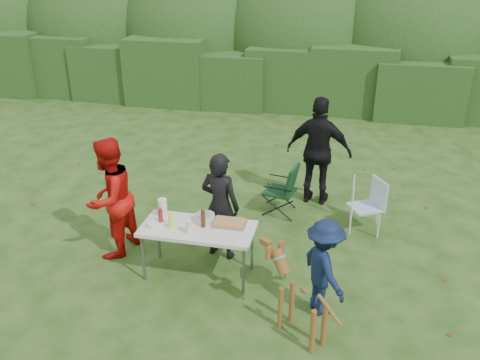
% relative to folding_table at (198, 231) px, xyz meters
% --- Properties ---
extents(ground, '(80.00, 80.00, 0.00)m').
position_rel_folding_table_xyz_m(ground, '(0.13, 0.11, -0.69)').
color(ground, '#1E4211').
extents(hedge_row, '(22.00, 1.40, 1.70)m').
position_rel_folding_table_xyz_m(hedge_row, '(0.13, 8.11, 0.16)').
color(hedge_row, '#23471C').
rests_on(hedge_row, ground).
extents(shrub_backdrop, '(20.00, 2.60, 3.20)m').
position_rel_folding_table_xyz_m(shrub_backdrop, '(0.13, 9.71, 0.91)').
color(shrub_backdrop, '#3D6628').
rests_on(shrub_backdrop, ground).
extents(folding_table, '(1.50, 0.70, 0.74)m').
position_rel_folding_table_xyz_m(folding_table, '(0.00, 0.00, 0.00)').
color(folding_table, silver).
rests_on(folding_table, ground).
extents(person_cook, '(0.65, 0.50, 1.59)m').
position_rel_folding_table_xyz_m(person_cook, '(0.17, 0.55, 0.11)').
color(person_cook, black).
rests_on(person_cook, ground).
extents(person_red_jacket, '(0.83, 0.97, 1.76)m').
position_rel_folding_table_xyz_m(person_red_jacket, '(-1.37, 0.28, 0.19)').
color(person_red_jacket, '#BB0E0B').
rests_on(person_red_jacket, ground).
extents(person_black_puffy, '(1.16, 0.60, 1.89)m').
position_rel_folding_table_xyz_m(person_black_puffy, '(1.37, 2.56, 0.26)').
color(person_black_puffy, black).
rests_on(person_black_puffy, ground).
extents(child, '(0.83, 0.93, 1.25)m').
position_rel_folding_table_xyz_m(child, '(1.68, -0.40, -0.06)').
color(child, '#0F1C3F').
rests_on(child, ground).
extents(dog, '(1.06, 0.97, 0.98)m').
position_rel_folding_table_xyz_m(dog, '(1.49, -0.92, -0.20)').
color(dog, brown).
rests_on(dog, ground).
extents(camping_chair, '(0.65, 0.65, 0.88)m').
position_rel_folding_table_xyz_m(camping_chair, '(0.80, 2.03, -0.25)').
color(camping_chair, '#11361B').
rests_on(camping_chair, ground).
extents(lawn_chair, '(0.68, 0.68, 0.84)m').
position_rel_folding_table_xyz_m(lawn_chair, '(2.20, 1.75, -0.26)').
color(lawn_chair, '#4497C5').
rests_on(lawn_chair, ground).
extents(food_tray, '(0.45, 0.30, 0.02)m').
position_rel_folding_table_xyz_m(food_tray, '(0.39, 0.15, 0.06)').
color(food_tray, '#B7B7BA').
rests_on(food_tray, folding_table).
extents(focaccia_bread, '(0.40, 0.26, 0.04)m').
position_rel_folding_table_xyz_m(focaccia_bread, '(0.39, 0.15, 0.09)').
color(focaccia_bread, tan).
rests_on(focaccia_bread, food_tray).
extents(mustard_bottle, '(0.06, 0.06, 0.20)m').
position_rel_folding_table_xyz_m(mustard_bottle, '(-0.34, -0.09, 0.15)').
color(mustard_bottle, '#FFF836').
rests_on(mustard_bottle, folding_table).
extents(ketchup_bottle, '(0.06, 0.06, 0.22)m').
position_rel_folding_table_xyz_m(ketchup_bottle, '(-0.49, -0.04, 0.16)').
color(ketchup_bottle, maroon).
rests_on(ketchup_bottle, folding_table).
extents(beer_bottle, '(0.06, 0.06, 0.24)m').
position_rel_folding_table_xyz_m(beer_bottle, '(0.07, 0.03, 0.17)').
color(beer_bottle, '#47230F').
rests_on(beer_bottle, folding_table).
extents(paper_towel_roll, '(0.12, 0.12, 0.26)m').
position_rel_folding_table_xyz_m(paper_towel_roll, '(-0.55, 0.19, 0.18)').
color(paper_towel_roll, white).
rests_on(paper_towel_roll, folding_table).
extents(cup_stack, '(0.08, 0.08, 0.18)m').
position_rel_folding_table_xyz_m(cup_stack, '(-0.06, -0.17, 0.14)').
color(cup_stack, white).
rests_on(cup_stack, folding_table).
extents(pasta_bowl, '(0.26, 0.26, 0.10)m').
position_rel_folding_table_xyz_m(pasta_bowl, '(0.05, 0.18, 0.10)').
color(pasta_bowl, silver).
rests_on(pasta_bowl, folding_table).
extents(plate_stack, '(0.24, 0.24, 0.05)m').
position_rel_folding_table_xyz_m(plate_stack, '(-0.55, -0.08, 0.08)').
color(plate_stack, white).
rests_on(plate_stack, folding_table).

